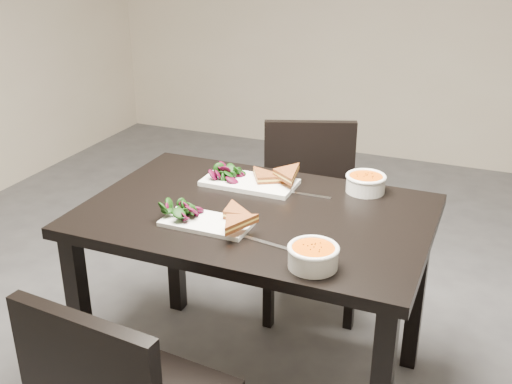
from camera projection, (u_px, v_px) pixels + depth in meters
ground at (316, 348)px, 2.64m from camera, size 5.00×5.00×0.00m
table at (256, 235)px, 2.19m from camera, size 1.20×0.80×0.75m
chair_far at (309, 205)px, 2.83m from camera, size 0.54×0.54×0.85m
plate_near at (207, 223)px, 2.05m from camera, size 0.30×0.15×0.01m
sandwich_near at (226, 216)px, 2.02m from camera, size 0.16×0.13×0.05m
salad_near at (180, 210)px, 2.07m from camera, size 0.09×0.08×0.04m
soup_bowl_near at (313, 255)px, 1.78m from camera, size 0.15×0.15×0.07m
cutlery_near at (269, 244)px, 1.92m from camera, size 0.18×0.04×0.00m
plate_far at (250, 183)px, 2.36m from camera, size 0.36×0.18×0.02m
sandwich_far at (264, 177)px, 2.31m from camera, size 0.22×0.20×0.06m
salad_far at (226, 171)px, 2.38m from camera, size 0.11×0.10×0.05m
soup_bowl_far at (366, 182)px, 2.29m from camera, size 0.15×0.15×0.07m
cutlery_far at (307, 195)px, 2.27m from camera, size 0.18×0.02×0.00m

